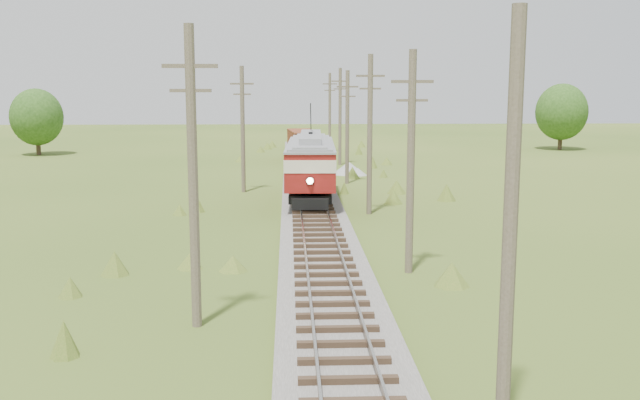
{
  "coord_description": "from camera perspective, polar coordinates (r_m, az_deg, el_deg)",
  "views": [
    {
      "loc": [
        -1.38,
        -8.97,
        7.22
      ],
      "look_at": [
        0.0,
        22.14,
        2.25
      ],
      "focal_mm": 40.0,
      "sensor_mm": 36.0,
      "label": 1
    }
  ],
  "objects": [
    {
      "name": "railbed_main",
      "position": [
        43.56,
        -0.69,
        -0.21
      ],
      "size": [
        3.6,
        96.0,
        0.57
      ],
      "color": "#605B54",
      "rests_on": "ground"
    },
    {
      "name": "streetcar",
      "position": [
        44.52,
        -0.75,
        3.16
      ],
      "size": [
        3.34,
        12.48,
        5.67
      ],
      "rotation": [
        0.0,
        0.0,
        -0.04
      ],
      "color": "black",
      "rests_on": "ground"
    },
    {
      "name": "gondola",
      "position": [
        69.95,
        -1.41,
        4.68
      ],
      "size": [
        3.07,
        7.46,
        2.41
      ],
      "rotation": [
        0.0,
        0.0,
        0.1
      ],
      "color": "black",
      "rests_on": "ground"
    },
    {
      "name": "gravel_pile",
      "position": [
        59.25,
        2.42,
        2.53
      ],
      "size": [
        2.84,
        3.01,
        1.03
      ],
      "color": "gray",
      "rests_on": "ground"
    },
    {
      "name": "utility_pole_r_1",
      "position": [
        14.94,
        14.97,
        -2.11
      ],
      "size": [
        0.3,
        0.3,
        8.8
      ],
      "color": "brown",
      "rests_on": "ground"
    },
    {
      "name": "utility_pole_r_2",
      "position": [
        27.51,
        7.28,
        3.17
      ],
      "size": [
        1.6,
        0.3,
        8.6
      ],
      "color": "brown",
      "rests_on": "ground"
    },
    {
      "name": "utility_pole_r_3",
      "position": [
        40.31,
        4.01,
        5.36
      ],
      "size": [
        1.6,
        0.3,
        9.0
      ],
      "color": "brown",
      "rests_on": "ground"
    },
    {
      "name": "utility_pole_r_4",
      "position": [
        53.23,
        2.2,
        5.94
      ],
      "size": [
        1.6,
        0.3,
        8.4
      ],
      "color": "brown",
      "rests_on": "ground"
    },
    {
      "name": "utility_pole_r_5",
      "position": [
        66.19,
        1.61,
        6.78
      ],
      "size": [
        1.6,
        0.3,
        8.9
      ],
      "color": "brown",
      "rests_on": "ground"
    },
    {
      "name": "utility_pole_r_6",
      "position": [
        79.15,
        0.79,
        7.08
      ],
      "size": [
        1.6,
        0.3,
        8.7
      ],
      "color": "brown",
      "rests_on": "ground"
    },
    {
      "name": "utility_pole_l_a",
      "position": [
        21.31,
        -10.13,
        1.95
      ],
      "size": [
        1.6,
        0.3,
        9.0
      ],
      "color": "brown",
      "rests_on": "ground"
    },
    {
      "name": "utility_pole_l_b",
      "position": [
        49.15,
        -6.21,
        5.76
      ],
      "size": [
        1.6,
        0.3,
        8.6
      ],
      "color": "brown",
      "rests_on": "ground"
    },
    {
      "name": "tree_mid_a",
      "position": [
        81.5,
        -21.73,
        6.18
      ],
      "size": [
        5.46,
        5.46,
        7.03
      ],
      "color": "#38281C",
      "rests_on": "ground"
    },
    {
      "name": "tree_mid_b",
      "position": [
        86.88,
        18.77,
        6.69
      ],
      "size": [
        5.88,
        5.88,
        7.57
      ],
      "color": "#38281C",
      "rests_on": "ground"
    }
  ]
}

